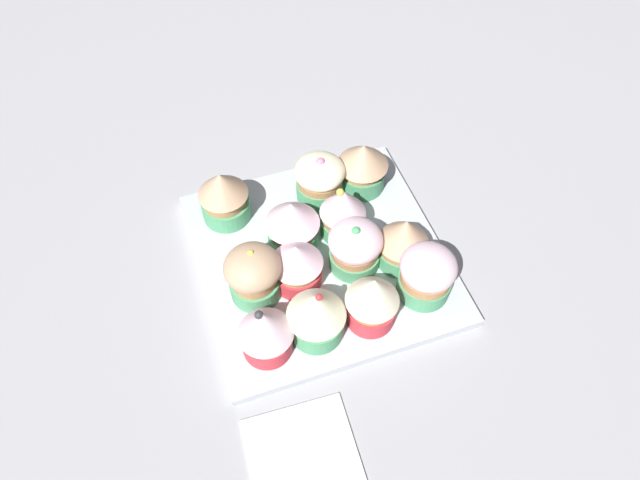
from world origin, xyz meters
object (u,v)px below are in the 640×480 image
object	(u,v)px
cupcake_4	(355,247)
cupcake_11	(254,274)
cupcake_7	(316,314)
cupcake_9	(292,223)
cupcake_5	(343,212)
cupcake_8	(297,264)
cupcake_6	(320,179)
cupcake_0	(427,274)
cupcake_10	(265,331)
cupcake_3	(372,299)
cupcake_12	(224,196)
cupcake_1	(403,241)
napkin	(309,478)
cupcake_2	(362,165)
baking_tray	(320,257)

from	to	relation	value
cupcake_4	cupcake_11	world-z (taller)	cupcake_11
cupcake_7	cupcake_9	size ratio (longest dim) A/B	1.07
cupcake_5	cupcake_8	bearing A→B (deg)	125.09
cupcake_6	cupcake_0	bearing A→B (deg)	-159.09
cupcake_7	cupcake_10	world-z (taller)	cupcake_7
cupcake_7	cupcake_10	distance (cm)	5.66
cupcake_3	cupcake_12	world-z (taller)	cupcake_3
cupcake_8	cupcake_10	world-z (taller)	cupcake_10
cupcake_6	cupcake_8	world-z (taller)	same
cupcake_1	cupcake_8	distance (cm)	12.75
cupcake_3	cupcake_4	size ratio (longest dim) A/B	1.10
cupcake_5	cupcake_6	size ratio (longest dim) A/B	1.14
cupcake_3	cupcake_6	size ratio (longest dim) A/B	1.14
napkin	cupcake_10	bearing A→B (deg)	0.22
cupcake_0	cupcake_9	size ratio (longest dim) A/B	0.95
cupcake_6	napkin	size ratio (longest dim) A/B	0.46
cupcake_6	cupcake_11	distance (cm)	16.43
cupcake_10	cupcake_2	bearing A→B (deg)	-44.09
baking_tray	cupcake_7	xyz separation A→B (cm)	(-9.66, 3.71, 4.51)
cupcake_5	napkin	xyz separation A→B (cm)	(-26.62, 13.08, -4.72)
cupcake_12	cupcake_4	bearing A→B (deg)	-133.79
cupcake_4	cupcake_8	bearing A→B (deg)	91.44
cupcake_3	cupcake_5	distance (cm)	12.63
cupcake_2	cupcake_11	world-z (taller)	cupcake_11
cupcake_5	cupcake_12	distance (cm)	14.84
cupcake_9	cupcake_11	world-z (taller)	cupcake_11
baking_tray	cupcake_1	distance (cm)	10.63
cupcake_7	cupcake_0	bearing A→B (deg)	-85.69
cupcake_10	cupcake_11	world-z (taller)	same
cupcake_2	cupcake_7	world-z (taller)	cupcake_7
cupcake_4	napkin	bearing A→B (deg)	149.39
cupcake_0	cupcake_3	bearing A→B (deg)	100.80
baking_tray	cupcake_0	bearing A→B (deg)	-131.79
cupcake_7	cupcake_11	bearing A→B (deg)	35.62
cupcake_1	cupcake_6	bearing A→B (deg)	25.66
cupcake_12	cupcake_0	bearing A→B (deg)	-134.03
cupcake_8	cupcake_12	size ratio (longest dim) A/B	0.90
cupcake_3	cupcake_11	bearing A→B (deg)	56.85
cupcake_1	cupcake_7	size ratio (longest dim) A/B	0.93
cupcake_11	cupcake_12	xyz separation A→B (cm)	(12.31, 0.53, 0.04)
napkin	cupcake_8	bearing A→B (deg)	-14.72
baking_tray	cupcake_7	size ratio (longest dim) A/B	3.76
cupcake_1	cupcake_8	bearing A→B (deg)	85.56
cupcake_2	cupcake_4	world-z (taller)	cupcake_2
baking_tray	cupcake_5	bearing A→B (deg)	-55.91
cupcake_1	napkin	world-z (taller)	cupcake_1
cupcake_8	napkin	distance (cm)	22.53
cupcake_9	napkin	size ratio (longest dim) A/B	0.49
cupcake_10	cupcake_8	bearing A→B (deg)	-38.42
cupcake_7	napkin	world-z (taller)	cupcake_7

